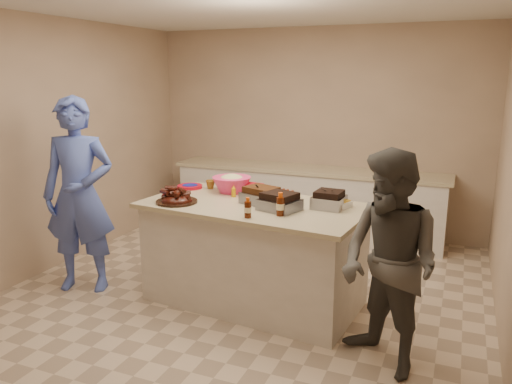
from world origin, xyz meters
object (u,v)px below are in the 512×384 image
at_px(guest_gray, 383,366).
at_px(plastic_cup, 211,189).
at_px(roasting_pan, 329,208).
at_px(guest_blue, 87,287).
at_px(bbq_bottle_a, 248,218).
at_px(mustard_bottle, 234,197).
at_px(coleslaw_bowl, 232,192).
at_px(bbq_bottle_b, 280,216).
at_px(island, 254,301).
at_px(rib_platter, 177,203).

bearing_deg(guest_gray, plastic_cup, -170.28).
height_order(roasting_pan, guest_blue, roasting_pan).
bearing_deg(bbq_bottle_a, plastic_cup, 133.28).
xyz_separation_m(bbq_bottle_a, mustard_bottle, (-0.41, 0.60, 0.00)).
bearing_deg(coleslaw_bowl, roasting_pan, -11.67).
bearing_deg(bbq_bottle_b, roasting_pan, 51.67).
relative_size(island, coleslaw_bowl, 5.22).
bearing_deg(mustard_bottle, bbq_bottle_a, -55.61).
bearing_deg(plastic_cup, mustard_bottle, -31.86).
distance_m(coleslaw_bowl, mustard_bottle, 0.20).
relative_size(rib_platter, plastic_cup, 3.99).
xyz_separation_m(island, guest_blue, (-1.69, -0.36, 0.00)).
distance_m(roasting_pan, guest_blue, 2.58).
relative_size(rib_platter, bbq_bottle_a, 2.25).
distance_m(plastic_cup, guest_gray, 2.41).
height_order(bbq_bottle_b, plastic_cup, bbq_bottle_b).
relative_size(roasting_pan, mustard_bottle, 2.34).
height_order(roasting_pan, mustard_bottle, mustard_bottle).
bearing_deg(island, roasting_pan, 16.46).
bearing_deg(bbq_bottle_b, rib_platter, 177.67).
distance_m(bbq_bottle_a, bbq_bottle_b, 0.28).
distance_m(roasting_pan, guest_gray, 1.38).
xyz_separation_m(island, guest_gray, (1.30, -0.64, 0.00)).
xyz_separation_m(island, roasting_pan, (0.66, 0.12, 0.95)).
bearing_deg(guest_blue, guest_gray, -25.15).
bearing_deg(plastic_cup, bbq_bottle_b, -33.58).
bearing_deg(bbq_bottle_b, island, 142.65).
distance_m(mustard_bottle, guest_blue, 1.78).
distance_m(rib_platter, plastic_cup, 0.62).
bearing_deg(rib_platter, mustard_bottle, 45.29).
relative_size(coleslaw_bowl, plastic_cup, 4.04).
bearing_deg(bbq_bottle_b, plastic_cup, 146.42).
distance_m(roasting_pan, bbq_bottle_a, 0.77).
bearing_deg(coleslaw_bowl, rib_platter, -117.04).
bearing_deg(plastic_cup, bbq_bottle_a, -46.72).
relative_size(roasting_pan, plastic_cup, 2.77).
bearing_deg(coleslaw_bowl, bbq_bottle_a, -56.50).
distance_m(roasting_pan, coleslaw_bowl, 1.07).
xyz_separation_m(rib_platter, mustard_bottle, (0.39, 0.39, 0.00)).
height_order(roasting_pan, plastic_cup, roasting_pan).
bearing_deg(roasting_pan, coleslaw_bowl, 171.65).
distance_m(rib_platter, bbq_bottle_b, 1.02).
relative_size(roasting_pan, guest_blue, 0.14).
relative_size(coleslaw_bowl, guest_blue, 0.20).
height_order(coleslaw_bowl, mustard_bottle, coleslaw_bowl).
xyz_separation_m(coleslaw_bowl, mustard_bottle, (0.10, -0.17, 0.00)).
bearing_deg(mustard_bottle, bbq_bottle_b, -34.55).
xyz_separation_m(bbq_bottle_b, plastic_cup, (-1.00, 0.67, 0.00)).
height_order(rib_platter, bbq_bottle_a, bbq_bottle_a).
height_order(island, bbq_bottle_a, bbq_bottle_a).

